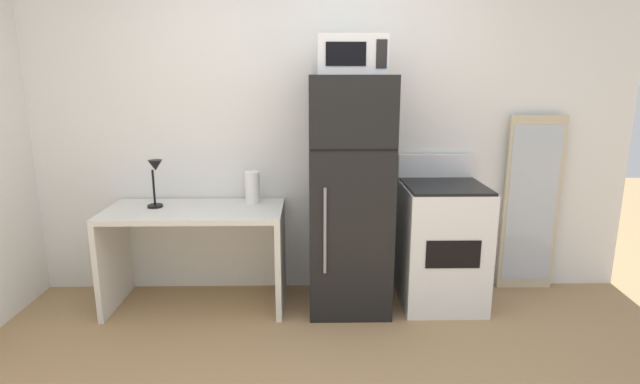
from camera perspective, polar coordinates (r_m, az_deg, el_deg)
The scene contains 8 objects.
wall_back_white at distance 3.89m, azimuth -0.97°, elevation 7.44°, with size 5.00×0.10×2.60m, color white.
desk at distance 3.78m, azimuth -14.06°, elevation -5.03°, with size 1.28×0.61×0.75m.
desk_lamp at distance 3.77m, azimuth -18.38°, elevation 1.81°, with size 0.14×0.12×0.35m.
paper_towel_roll at distance 3.78m, azimuth -7.73°, elevation 0.55°, with size 0.11×0.11×0.24m, color white.
refrigerator at distance 3.60m, azimuth 3.42°, elevation -0.34°, with size 0.58×0.65×1.70m.
microwave at distance 3.48m, azimuth 3.67°, elevation 15.43°, with size 0.46×0.35×0.26m.
oven_range at distance 3.84m, azimuth 13.81°, elevation -5.79°, with size 0.59×0.61×1.10m.
leaning_mirror at distance 4.26m, azimuth 23.10°, elevation -1.33°, with size 0.44×0.03×1.40m.
Camera 1 is at (-0.00, -2.17, 1.69)m, focal length 27.87 mm.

